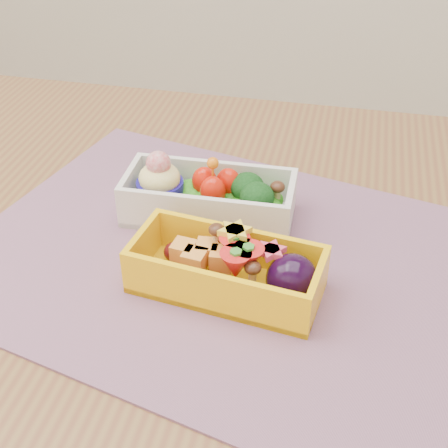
% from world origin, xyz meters
% --- Properties ---
extents(table, '(1.20, 0.80, 0.75)m').
position_xyz_m(table, '(0.00, 0.00, 0.65)').
color(table, brown).
rests_on(table, ground).
extents(placemat, '(0.58, 0.49, 0.00)m').
position_xyz_m(placemat, '(0.03, 0.01, 0.75)').
color(placemat, '#855C6E').
rests_on(placemat, table).
extents(bento_white, '(0.19, 0.09, 0.08)m').
position_xyz_m(bento_white, '(0.01, 0.07, 0.78)').
color(bento_white, silver).
rests_on(bento_white, placemat).
extents(bento_yellow, '(0.19, 0.10, 0.06)m').
position_xyz_m(bento_yellow, '(0.06, -0.04, 0.78)').
color(bento_yellow, yellow).
rests_on(bento_yellow, placemat).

